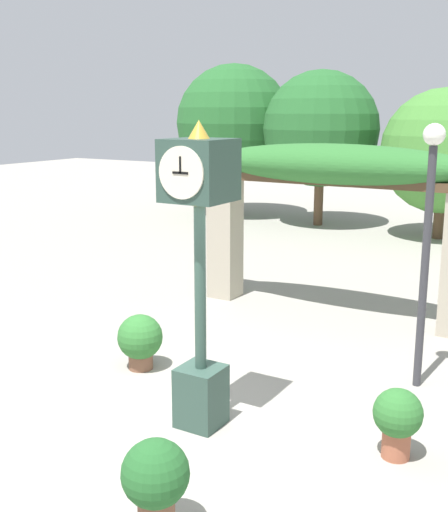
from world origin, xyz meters
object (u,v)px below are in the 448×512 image
object	(u,v)px
pedestal_clock	(200,254)
potted_plant_far_left	(398,418)
potted_plant_near_right	(156,479)
potted_plant_near_left	(140,339)
lamp_post	(428,221)

from	to	relation	value
pedestal_clock	potted_plant_far_left	world-z (taller)	pedestal_clock
pedestal_clock	potted_plant_near_right	distance (m)	2.41
potted_plant_near_left	potted_plant_near_right	xyz separation A→B (m)	(2.27, -2.71, 0.07)
potted_plant_near_left	lamp_post	size ratio (longest dim) A/B	0.23
potted_plant_near_left	potted_plant_near_right	size ratio (longest dim) A/B	0.92
potted_plant_near_left	potted_plant_far_left	size ratio (longest dim) A/B	1.03
potted_plant_near_left	potted_plant_near_right	bearing A→B (deg)	-50.02
potted_plant_near_left	pedestal_clock	bearing A→B (deg)	-30.53
potted_plant_near_right	potted_plant_far_left	distance (m)	2.59
pedestal_clock	potted_plant_near_right	bearing A→B (deg)	-68.62
potted_plant_near_right	lamp_post	size ratio (longest dim) A/B	0.25
potted_plant_near_right	potted_plant_far_left	size ratio (longest dim) A/B	1.13
potted_plant_far_left	potted_plant_near_right	bearing A→B (deg)	-122.11
potted_plant_near_right	potted_plant_near_left	bearing A→B (deg)	129.98
pedestal_clock	potted_plant_near_left	xyz separation A→B (m)	(-1.57, 0.93, -1.54)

